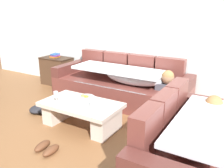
# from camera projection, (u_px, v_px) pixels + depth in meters

# --- Properties ---
(ground_plane) EXTENTS (14.00, 14.00, 0.00)m
(ground_plane) POSITION_uv_depth(u_px,v_px,m) (77.00, 143.00, 3.23)
(ground_plane) COLOR brown
(back_wall) EXTENTS (9.00, 0.10, 2.70)m
(back_wall) POSITION_uv_depth(u_px,v_px,m) (145.00, 29.00, 4.58)
(back_wall) COLOR silver
(back_wall) RESTS_ON ground_plane
(couch_along_wall) EXTENTS (2.60, 0.92, 0.88)m
(couch_along_wall) POSITION_uv_depth(u_px,v_px,m) (122.00, 86.00, 4.56)
(couch_along_wall) COLOR brown
(couch_along_wall) RESTS_ON ground_plane
(couch_near_window) EXTENTS (0.92, 1.81, 0.88)m
(couch_near_window) POSITION_uv_depth(u_px,v_px,m) (195.00, 148.00, 2.53)
(couch_near_window) COLOR brown
(couch_near_window) RESTS_ON ground_plane
(coffee_table) EXTENTS (1.20, 0.68, 0.38)m
(coffee_table) POSITION_uv_depth(u_px,v_px,m) (81.00, 111.00, 3.65)
(coffee_table) COLOR beige
(coffee_table) RESTS_ON ground_plane
(fruit_bowl) EXTENTS (0.28, 0.28, 0.10)m
(fruit_bowl) POSITION_uv_depth(u_px,v_px,m) (86.00, 99.00, 3.66)
(fruit_bowl) COLOR silver
(fruit_bowl) RESTS_ON coffee_table
(wine_glass_near_left) EXTENTS (0.07, 0.07, 0.17)m
(wine_glass_near_left) POSITION_uv_depth(u_px,v_px,m) (56.00, 95.00, 3.60)
(wine_glass_near_left) COLOR silver
(wine_glass_near_left) RESTS_ON coffee_table
(wine_glass_near_right) EXTENTS (0.07, 0.07, 0.17)m
(wine_glass_near_right) POSITION_uv_depth(u_px,v_px,m) (92.00, 102.00, 3.34)
(wine_glass_near_right) COLOR silver
(wine_glass_near_right) RESTS_ON coffee_table
(open_magazine) EXTENTS (0.32, 0.27, 0.01)m
(open_magazine) POSITION_uv_depth(u_px,v_px,m) (91.00, 106.00, 3.48)
(open_magazine) COLOR white
(open_magazine) RESTS_ON coffee_table
(side_cabinet) EXTENTS (0.72, 0.44, 0.64)m
(side_cabinet) POSITION_uv_depth(u_px,v_px,m) (57.00, 71.00, 5.65)
(side_cabinet) COLOR #4A3120
(side_cabinet) RESTS_ON ground_plane
(book_stack_on_cabinet) EXTENTS (0.15, 0.22, 0.09)m
(book_stack_on_cabinet) POSITION_uv_depth(u_px,v_px,m) (55.00, 56.00, 5.55)
(book_stack_on_cabinet) COLOR #B76623
(book_stack_on_cabinet) RESTS_ON side_cabinet
(pair_of_shoes) EXTENTS (0.31, 0.30, 0.09)m
(pair_of_shoes) POSITION_uv_depth(u_px,v_px,m) (47.00, 148.00, 3.05)
(pair_of_shoes) COLOR #59331E
(pair_of_shoes) RESTS_ON ground_plane
(crumpled_garment) EXTENTS (0.35, 0.42, 0.12)m
(crumpled_garment) POSITION_uv_depth(u_px,v_px,m) (40.00, 108.00, 4.20)
(crumpled_garment) COLOR #232328
(crumpled_garment) RESTS_ON ground_plane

